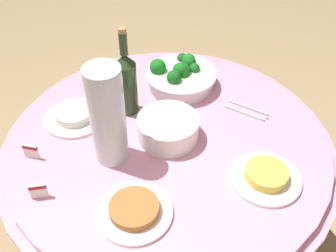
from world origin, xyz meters
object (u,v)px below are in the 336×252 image
Objects in this scene: wine_bottle at (126,82)px; serving_tongs at (248,111)px; plate_stack at (168,129)px; food_plate_fried_egg at (266,176)px; label_placard_mid at (31,151)px; broccoli_bowl at (180,76)px; food_plate_peanuts at (134,210)px; label_placard_front at (38,190)px; decorative_fruit_vase at (108,121)px; food_plate_rice at (74,116)px.

wine_bottle reaches higher than serving_tongs.
wine_bottle is (0.13, -0.16, 0.09)m from plate_stack.
food_plate_fried_egg is 0.75m from label_placard_mid.
plate_stack is (0.07, 0.30, -0.00)m from broccoli_bowl.
wine_bottle is at bearing 34.59° from broccoli_bowl.
serving_tongs is 0.71× the size of food_plate_peanuts.
label_placard_mid is (0.73, -0.15, 0.01)m from food_plate_fried_egg.
broccoli_bowl is at bearing -145.24° from label_placard_mid.
decorative_fruit_vase is at bearing -143.51° from label_placard_front.
label_placard_front is at bearing 107.19° from label_placard_mid.
plate_stack is at bearing -36.62° from food_plate_fried_egg.
food_plate_rice is 4.00× the size of label_placard_mid.
decorative_fruit_vase reaches higher than wine_bottle.
food_plate_rice is at bearing -20.25° from plate_stack.
food_plate_peanuts is at bearing 143.29° from label_placard_mid.
serving_tongs is at bearing -159.32° from decorative_fruit_vase.
decorative_fruit_vase is at bearing 76.94° from wine_bottle.
plate_stack is 0.45m from label_placard_mid.
food_plate_peanuts is 4.00× the size of label_placard_mid.
broccoli_bowl is at bearing -107.43° from food_plate_peanuts.
label_placard_mid reaches higher than food_plate_peanuts.
food_plate_fried_egg reaches higher than food_plate_rice.
food_plate_fried_egg is 4.00× the size of label_placard_front.
decorative_fruit_vase is at bearing 55.14° from broccoli_bowl.
plate_stack is 0.22m from wine_bottle.
broccoli_bowl is 0.55m from food_plate_fried_egg.
label_placard_mid is at bearing -72.81° from label_placard_front.
decorative_fruit_vase is at bearing -16.48° from food_plate_fried_egg.
wine_bottle reaches higher than food_plate_rice.
serving_tongs is 2.83× the size of label_placard_front.
food_plate_rice is (0.40, 0.18, -0.03)m from broccoli_bowl.
food_plate_peanuts is (0.12, 0.31, -0.03)m from plate_stack.
label_placard_front is at bearing 48.36° from broccoli_bowl.
plate_stack is at bearing 76.45° from broccoli_bowl.
food_plate_peanuts is 0.41m from food_plate_fried_egg.
plate_stack reaches higher than serving_tongs.
label_placard_mid is (0.33, -0.25, 0.02)m from food_plate_peanuts.
food_plate_rice reaches higher than food_plate_peanuts.
food_plate_rice is 1.00× the size of food_plate_fried_egg.
food_plate_peanuts is (-0.02, 0.46, -0.11)m from wine_bottle.
label_placard_front reaches higher than food_plate_rice.
plate_stack is 0.95× the size of food_plate_peanuts.
serving_tongs is 0.77m from label_placard_mid.
plate_stack is 0.33m from food_plate_peanuts.
decorative_fruit_vase is 1.55× the size of food_plate_rice.
label_placard_front is at bearing 25.88° from serving_tongs.
label_placard_mid is (0.05, -0.17, 0.00)m from label_placard_front.
food_plate_fried_egg reaches higher than food_plate_peanuts.
serving_tongs is 0.33m from food_plate_fried_egg.
decorative_fruit_vase is 0.55m from serving_tongs.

